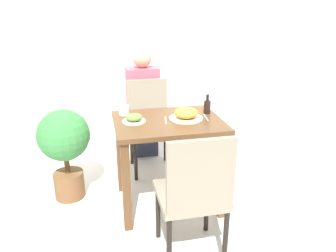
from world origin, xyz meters
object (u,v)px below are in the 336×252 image
food_plate (186,114)px  drink_cup (124,110)px  side_plate (134,119)px  chair_near (194,192)px  sauce_bottle (207,106)px  chair_far (150,120)px  potted_plant_left (65,144)px  person_figure (143,104)px

food_plate → drink_cup: food_plate is taller
side_plate → chair_near: bearing=-68.0°
sauce_bottle → chair_far: bearing=122.9°
chair_near → drink_cup: bearing=-69.3°
chair_near → side_plate: 0.79m
drink_cup → side_plate: bearing=-73.8°
drink_cup → chair_near: bearing=-69.3°
chair_near → potted_plant_left: chair_near is taller
side_plate → sauce_bottle: size_ratio=1.10×
chair_far → food_plate: (0.18, -0.70, 0.28)m
side_plate → food_plate: bearing=-2.1°
chair_near → chair_far: 1.38m
chair_near → sauce_bottle: bearing=-113.3°
drink_cup → sauce_bottle: sauce_bottle is taller
sauce_bottle → side_plate: bearing=-171.5°
drink_cup → sauce_bottle: 0.68m
chair_near → drink_cup: size_ratio=10.14×
potted_plant_left → chair_near: bearing=-48.9°
chair_far → person_figure: 0.33m
drink_cup → food_plate: bearing=-24.6°
food_plate → sauce_bottle: (0.21, 0.11, 0.02)m
food_plate → chair_far: bearing=104.2°
food_plate → side_plate: bearing=177.9°
chair_near → food_plate: size_ratio=3.37×
drink_cup → potted_plant_left: size_ratio=0.11×
chair_far → side_plate: bearing=-108.3°
chair_far → drink_cup: 0.63m
food_plate → side_plate: food_plate is taller
chair_near → person_figure: size_ratio=0.76×
chair_near → person_figure: (-0.06, 1.69, 0.08)m
side_plate → potted_plant_left: side_plate is taller
sauce_bottle → chair_near: bearing=-113.3°
food_plate → drink_cup: bearing=155.4°
food_plate → person_figure: size_ratio=0.23×
chair_far → potted_plant_left: (-0.78, -0.42, -0.00)m
drink_cup → person_figure: bearing=71.5°
chair_near → potted_plant_left: (-0.83, 0.95, -0.00)m
chair_near → potted_plant_left: bearing=-48.9°
side_plate → sauce_bottle: (0.61, 0.09, 0.03)m
chair_far → person_figure: person_figure is taller
chair_near → chair_far: (-0.05, 1.37, 0.00)m
food_plate → chair_near: bearing=-100.7°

